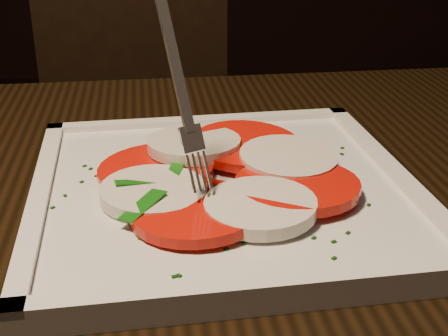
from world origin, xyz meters
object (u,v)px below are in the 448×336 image
Objects in this scene: table at (227,320)px; fork at (174,80)px; chair at (133,116)px; plate at (224,193)px.

table is 8.49× the size of fork.
chair is (-0.17, 0.85, -0.12)m from table.
plate is (0.16, -0.82, 0.22)m from chair.
fork is at bearing -82.82° from chair.
chair is at bearing 67.74° from fork.
chair is 0.87m from plate.
fork reaches higher than chair.
plate is 0.11m from fork.
table is 4.10× the size of plate.
fork is at bearing -159.78° from plate.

